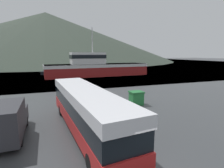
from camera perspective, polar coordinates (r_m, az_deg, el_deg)
The scene contains 9 objects.
ground_plane at distance 9.56m, azimuth 11.56°, elevation -25.38°, with size 400.00×400.00×0.00m, color #383A3D.
water_surface at distance 146.55m, azimuth -17.70°, elevation 7.17°, with size 240.00×240.00×0.00m, color #3D5160.
hill_backdrop at distance 163.28m, azimuth -20.54°, elevation 14.22°, with size 206.86×206.86×39.71m, color #333D33.
tour_bus at distance 12.49m, azimuth -8.59°, elevation -7.73°, with size 3.69×12.47×3.07m.
delivery_van at distance 13.31m, azimuth -31.11°, elevation -10.08°, with size 2.08×5.43×2.41m.
fishing_boat at distance 44.37m, azimuth -5.26°, elevation 5.55°, with size 26.05×7.09×11.75m.
storage_bin at distance 19.30m, azimuth 7.92°, elevation -4.50°, with size 1.43×1.28×1.47m.
small_boat at distance 52.96m, azimuth -20.34°, elevation 3.69°, with size 3.46×6.55×0.85m.
mooring_bollard at distance 26.18m, azimuth -11.28°, elevation -1.44°, with size 0.36×0.36×0.87m.
Camera 1 is at (-4.15, -6.65, 5.47)m, focal length 28.00 mm.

